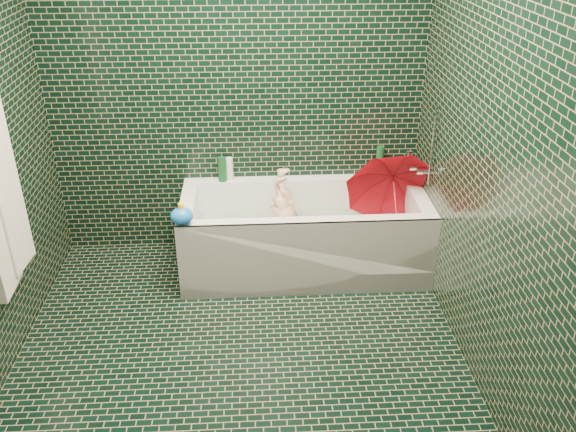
{
  "coord_description": "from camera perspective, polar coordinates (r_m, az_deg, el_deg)",
  "views": [
    {
      "loc": [
        0.11,
        -2.71,
        2.39
      ],
      "look_at": [
        0.32,
        0.82,
        0.52
      ],
      "focal_mm": 38.0,
      "sensor_mm": 36.0,
      "label": 1
    }
  ],
  "objects": [
    {
      "name": "bathtub",
      "position": [
        4.32,
        1.52,
        -2.39
      ],
      "size": [
        1.7,
        0.75,
        0.55
      ],
      "color": "white",
      "rests_on": "floor"
    },
    {
      "name": "child",
      "position": [
        4.3,
        0.09,
        -1.07
      ],
      "size": [
        0.89,
        0.52,
        0.31
      ],
      "primitive_type": "imported",
      "rotation": [
        -1.42,
        0.0,
        -1.85
      ],
      "color": "#E0AF8C",
      "rests_on": "bathtub"
    },
    {
      "name": "soap_bottle_c",
      "position": [
        4.58,
        10.8,
        3.66
      ],
      "size": [
        0.15,
        0.15,
        0.16
      ],
      "primitive_type": "imported",
      "rotation": [
        0.0,
        0.0,
        0.21
      ],
      "color": "#134322",
      "rests_on": "bathtub"
    },
    {
      "name": "water",
      "position": [
        4.29,
        1.52,
        -1.25
      ],
      "size": [
        1.48,
        0.53,
        0.0
      ],
      "primitive_type": "cube",
      "color": "silver",
      "rests_on": "bathtub"
    },
    {
      "name": "bottle_left_tall",
      "position": [
        4.42,
        -6.17,
        4.38
      ],
      "size": [
        0.08,
        0.08,
        0.18
      ],
      "primitive_type": "cylinder",
      "rotation": [
        0.0,
        0.0,
        -0.4
      ],
      "color": "#134322",
      "rests_on": "bathtub"
    },
    {
      "name": "umbrella",
      "position": [
        4.22,
        10.01,
        1.29
      ],
      "size": [
        0.81,
        0.9,
        0.84
      ],
      "primitive_type": "imported",
      "rotation": [
        0.34,
        -0.14,
        -0.17
      ],
      "color": "red",
      "rests_on": "bathtub"
    },
    {
      "name": "soap_bottle_b",
      "position": [
        4.61,
        11.2,
        3.79
      ],
      "size": [
        0.11,
        0.11,
        0.21
      ],
      "primitive_type": "imported",
      "rotation": [
        0.0,
        0.0,
        0.14
      ],
      "color": "#431D6E",
      "rests_on": "bathtub"
    },
    {
      "name": "bath_mat",
      "position": [
        4.37,
        1.49,
        -2.9
      ],
      "size": [
        1.35,
        0.47,
        0.01
      ],
      "primitive_type": "cube",
      "color": "#44D52A",
      "rests_on": "bathtub"
    },
    {
      "name": "wall_right",
      "position": [
        3.17,
        18.9,
        5.24
      ],
      "size": [
        0.0,
        2.8,
        2.8
      ],
      "primitive_type": "plane",
      "rotation": [
        1.57,
        0.0,
        -1.57
      ],
      "color": "black",
      "rests_on": "floor"
    },
    {
      "name": "wall_front",
      "position": [
        1.74,
        -6.49,
        -13.3
      ],
      "size": [
        2.8,
        0.0,
        2.8
      ],
      "primitive_type": "plane",
      "rotation": [
        -1.57,
        0.0,
        0.0
      ],
      "color": "black",
      "rests_on": "floor"
    },
    {
      "name": "faucet",
      "position": [
        4.22,
        12.72,
        4.65
      ],
      "size": [
        0.18,
        0.19,
        0.55
      ],
      "color": "silver",
      "rests_on": "wall_right"
    },
    {
      "name": "bottle_right_tall",
      "position": [
        4.49,
        8.57,
        5.03
      ],
      "size": [
        0.07,
        0.07,
        0.24
      ],
      "primitive_type": "cylinder",
      "rotation": [
        0.0,
        0.0,
        0.28
      ],
      "color": "#134322",
      "rests_on": "bathtub"
    },
    {
      "name": "soap_bottle_a",
      "position": [
        4.61,
        11.18,
        3.81
      ],
      "size": [
        0.11,
        0.11,
        0.26
      ],
      "primitive_type": "imported",
      "rotation": [
        0.0,
        0.0,
        0.11
      ],
      "color": "white",
      "rests_on": "bathtub"
    },
    {
      "name": "bottle_right_pump",
      "position": [
        4.57,
        11.24,
        4.84
      ],
      "size": [
        0.06,
        0.06,
        0.18
      ],
      "primitive_type": "cylinder",
      "rotation": [
        0.0,
        0.0,
        -0.27
      ],
      "color": "silver",
      "rests_on": "bathtub"
    },
    {
      "name": "bath_toy",
      "position": [
        3.86,
        -9.91,
        0.02
      ],
      "size": [
        0.17,
        0.15,
        0.14
      ],
      "rotation": [
        0.0,
        0.0,
        0.3
      ],
      "color": "blue",
      "rests_on": "bathtub"
    },
    {
      "name": "floor",
      "position": [
        3.62,
        -4.48,
        -13.6
      ],
      "size": [
        2.8,
        2.8,
        0.0
      ],
      "primitive_type": "plane",
      "color": "black",
      "rests_on": "ground"
    },
    {
      "name": "rubber_duck",
      "position": [
        4.54,
        7.88,
        4.22
      ],
      "size": [
        0.11,
        0.09,
        0.09
      ],
      "rotation": [
        0.0,
        0.0,
        -0.3
      ],
      "color": "yellow",
      "rests_on": "bathtub"
    },
    {
      "name": "wall_back",
      "position": [
        4.27,
        -4.92,
        12.29
      ],
      "size": [
        2.8,
        0.0,
        2.8
      ],
      "primitive_type": "plane",
      "rotation": [
        1.57,
        0.0,
        0.0
      ],
      "color": "black",
      "rests_on": "floor"
    },
    {
      "name": "bottle_left_short",
      "position": [
        4.43,
        -5.5,
        4.42
      ],
      "size": [
        0.06,
        0.06,
        0.17
      ],
      "primitive_type": "cylinder",
      "rotation": [
        0.0,
        0.0,
        -0.13
      ],
      "color": "white",
      "rests_on": "bathtub"
    }
  ]
}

